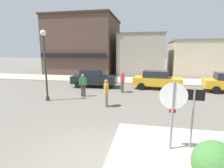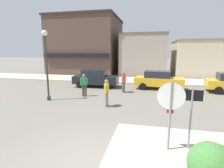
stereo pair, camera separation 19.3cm
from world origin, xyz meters
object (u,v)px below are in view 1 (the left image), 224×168
object	(u,v)px
one_way_sign	(193,112)
lamp_post	(45,55)
parked_car_nearest	(94,78)
pedestrian_crossing_near	(122,82)
parked_car_second	(157,80)
stop_sign	(173,107)
pedestrian_crossing_far	(106,92)
pedestrian_kerb_side	(83,85)

from	to	relation	value
one_way_sign	lamp_post	world-z (taller)	lamp_post
parked_car_nearest	pedestrian_crossing_near	bearing A→B (deg)	-31.25
one_way_sign	parked_car_second	size ratio (longest dim) A/B	0.51
lamp_post	pedestrian_crossing_near	distance (m)	5.94
stop_sign	pedestrian_crossing_far	bearing A→B (deg)	125.73
parked_car_nearest	parked_car_second	distance (m)	5.56
parked_car_nearest	pedestrian_crossing_near	world-z (taller)	pedestrian_crossing_near
one_way_sign	lamp_post	distance (m)	9.16
lamp_post	parked_car_nearest	xyz separation A→B (m)	(1.69, 4.96, -2.15)
lamp_post	parked_car_nearest	size ratio (longest dim) A/B	1.13
pedestrian_crossing_near	stop_sign	bearing A→B (deg)	-71.86
parked_car_nearest	pedestrian_crossing_far	bearing A→B (deg)	-66.37
lamp_post	pedestrian_crossing_near	size ratio (longest dim) A/B	2.82
pedestrian_crossing_far	pedestrian_kerb_side	xyz separation A→B (m)	(-2.15, 1.99, 0.00)
pedestrian_kerb_side	pedestrian_crossing_near	bearing A→B (deg)	34.47
stop_sign	pedestrian_crossing_near	xyz separation A→B (m)	(-2.62, 8.01, -0.65)
parked_car_second	parked_car_nearest	bearing A→B (deg)	-177.98
one_way_sign	pedestrian_kerb_side	size ratio (longest dim) A/B	1.30
pedestrian_crossing_near	pedestrian_crossing_far	size ratio (longest dim) A/B	1.00
pedestrian_kerb_side	one_way_sign	bearing A→B (deg)	-45.97
pedestrian_kerb_side	pedestrian_crossing_far	bearing A→B (deg)	-42.76
parked_car_second	pedestrian_kerb_side	world-z (taller)	pedestrian_kerb_side
stop_sign	pedestrian_kerb_side	size ratio (longest dim) A/B	1.43
stop_sign	pedestrian_crossing_near	size ratio (longest dim) A/B	1.43
pedestrian_crossing_near	pedestrian_kerb_side	world-z (taller)	same
stop_sign	pedestrian_kerb_side	distance (m)	8.15
one_way_sign	pedestrian_crossing_near	world-z (taller)	one_way_sign
pedestrian_crossing_far	parked_car_nearest	bearing A→B (deg)	113.63
one_way_sign	lamp_post	bearing A→B (deg)	149.54
parked_car_second	pedestrian_crossing_near	distance (m)	3.33
lamp_post	pedestrian_crossing_far	bearing A→B (deg)	-7.24
parked_car_nearest	lamp_post	bearing A→B (deg)	-108.80
pedestrian_crossing_far	pedestrian_kerb_side	size ratio (longest dim) A/B	1.00
stop_sign	pedestrian_crossing_far	world-z (taller)	stop_sign
lamp_post	pedestrian_crossing_near	world-z (taller)	lamp_post
stop_sign	lamp_post	xyz separation A→B (m)	(-7.14, 4.77, 1.44)
one_way_sign	parked_car_nearest	size ratio (longest dim) A/B	0.52
parked_car_second	pedestrian_crossing_far	distance (m)	6.49
one_way_sign	pedestrian_crossing_far	size ratio (longest dim) A/B	1.30
one_way_sign	pedestrian_crossing_far	world-z (taller)	one_way_sign
stop_sign	pedestrian_crossing_near	world-z (taller)	stop_sign
stop_sign	lamp_post	size ratio (longest dim) A/B	0.51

